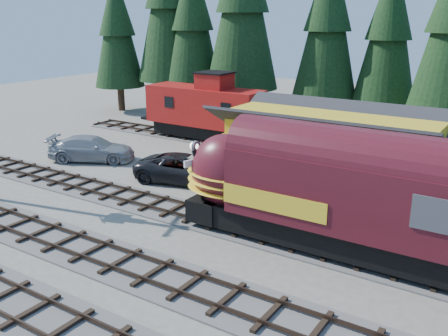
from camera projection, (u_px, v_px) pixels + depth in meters
The scene contains 7 objects.
ground at pixel (229, 271), 20.76m from camera, with size 120.00×120.00×0.00m, color #6B665B.
track_spur at pixel (244, 145), 40.37m from camera, with size 32.00×3.20×0.33m.
depot at pixel (328, 148), 28.30m from camera, with size 12.80×7.00×5.30m.
locomotive at pixel (337, 199), 21.63m from camera, with size 16.11×3.20×4.38m.
caboose at pixel (205, 109), 41.60m from camera, with size 10.28×2.98×5.35m.
pickup_truck_a at pixel (185, 169), 31.55m from camera, with size 2.92×6.34×1.76m, color black.
pickup_truck_b at pixel (92, 149), 36.19m from camera, with size 2.51×6.19×1.80m, color #989B9F.
Camera 1 is at (9.96, -15.67, 10.24)m, focal length 40.00 mm.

